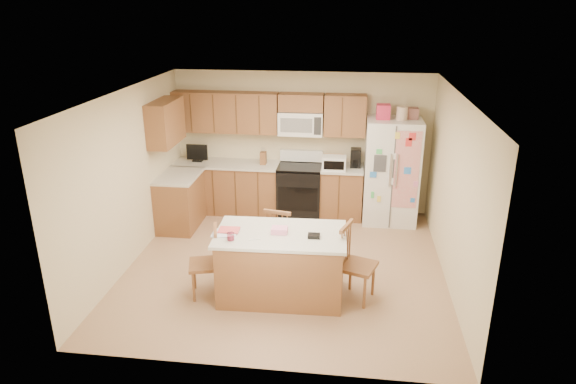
# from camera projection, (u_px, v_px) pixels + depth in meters

# --- Properties ---
(ground) EXTENTS (4.50, 4.50, 0.00)m
(ground) POSITION_uv_depth(u_px,v_px,m) (286.00, 266.00, 7.48)
(ground) COLOR #937A60
(ground) RESTS_ON ground
(room_shell) EXTENTS (4.60, 4.60, 2.52)m
(room_shell) POSITION_uv_depth(u_px,v_px,m) (285.00, 172.00, 6.97)
(room_shell) COLOR beige
(room_shell) RESTS_ON ground
(cabinetry) EXTENTS (3.36, 1.56, 2.15)m
(cabinetry) POSITION_uv_depth(u_px,v_px,m) (243.00, 166.00, 8.94)
(cabinetry) COLOR brown
(cabinetry) RESTS_ON ground
(stove) EXTENTS (0.76, 0.65, 1.13)m
(stove) POSITION_uv_depth(u_px,v_px,m) (300.00, 190.00, 9.11)
(stove) COLOR black
(stove) RESTS_ON ground
(refrigerator) EXTENTS (0.90, 0.79, 2.04)m
(refrigerator) POSITION_uv_depth(u_px,v_px,m) (391.00, 170.00, 8.71)
(refrigerator) COLOR white
(refrigerator) RESTS_ON ground
(island) EXTENTS (1.68, 1.01, 0.98)m
(island) POSITION_uv_depth(u_px,v_px,m) (281.00, 264.00, 6.58)
(island) COLOR brown
(island) RESTS_ON ground
(windsor_chair_left) EXTENTS (0.48, 0.49, 0.94)m
(windsor_chair_left) POSITION_uv_depth(u_px,v_px,m) (206.00, 264.00, 6.61)
(windsor_chair_left) COLOR brown
(windsor_chair_left) RESTS_ON ground
(windsor_chair_back) EXTENTS (0.47, 0.46, 0.95)m
(windsor_chair_back) POSITION_uv_depth(u_px,v_px,m) (281.00, 240.00, 7.27)
(windsor_chair_back) COLOR brown
(windsor_chair_back) RESTS_ON ground
(windsor_chair_right) EXTENTS (0.54, 0.55, 1.02)m
(windsor_chair_right) POSITION_uv_depth(u_px,v_px,m) (356.00, 265.00, 6.50)
(windsor_chair_right) COLOR brown
(windsor_chair_right) RESTS_ON ground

